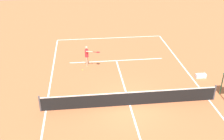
{
  "coord_description": "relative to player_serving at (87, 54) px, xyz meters",
  "views": [
    {
      "loc": [
        2.77,
        14.12,
        9.9
      ],
      "look_at": [
        0.74,
        -3.36,
        0.8
      ],
      "focal_mm": 44.21,
      "sensor_mm": 36.0,
      "label": 1
    }
  ],
  "objects": [
    {
      "name": "ground_plane",
      "position": [
        -2.41,
        5.89,
        -1.0
      ],
      "size": [
        60.0,
        60.0,
        0.0
      ],
      "primitive_type": "plane",
      "color": "#B76038"
    },
    {
      "name": "court_lines",
      "position": [
        -2.41,
        5.89,
        -1.0
      ],
      "size": [
        10.47,
        23.96,
        0.01
      ],
      "color": "white",
      "rests_on": "ground"
    },
    {
      "name": "tennis_net",
      "position": [
        -2.41,
        5.89,
        -0.5
      ],
      "size": [
        11.07,
        0.1,
        1.07
      ],
      "color": "#4C4C51",
      "rests_on": "ground"
    },
    {
      "name": "player_serving",
      "position": [
        0.0,
        0.0,
        0.0
      ],
      "size": [
        1.21,
        0.85,
        1.68
      ],
      "rotation": [
        0.0,
        0.0,
        1.29
      ],
      "color": "#D8A884",
      "rests_on": "ground"
    },
    {
      "name": "tennis_ball",
      "position": [
        0.44,
        0.76,
        -0.96
      ],
      "size": [
        0.07,
        0.07,
        0.07
      ],
      "primitive_type": "sphere",
      "color": "#CCE033",
      "rests_on": "ground"
    },
    {
      "name": "equipment_bag",
      "position": [
        -8.25,
        2.97,
        -0.85
      ],
      "size": [
        0.76,
        0.32,
        0.3
      ],
      "primitive_type": "cube",
      "color": "white",
      "rests_on": "ground"
    }
  ]
}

